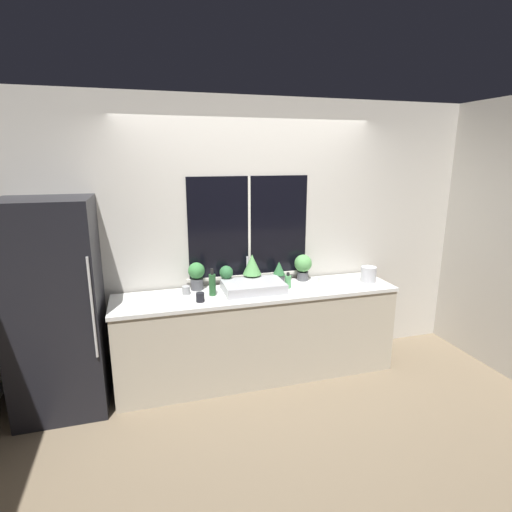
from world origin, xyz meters
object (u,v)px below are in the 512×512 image
potted_plant_left (226,275)px  mug_grey (186,290)px  potted_plant_far_left (197,275)px  mug_black (200,297)px  mug_white (322,281)px  kettle (369,274)px  potted_plant_right (279,272)px  potted_plant_far_right (303,265)px  soap_bottle (288,281)px  bottle_tall (212,284)px  refrigerator (56,307)px  sink (253,286)px  potted_plant_center (252,267)px

potted_plant_left → mug_grey: (-0.41, -0.11, -0.08)m
potted_plant_far_left → mug_black: 0.36m
mug_white → kettle: 0.51m
potted_plant_right → potted_plant_far_right: potted_plant_far_right is taller
mug_black → potted_plant_far_left: bearing=86.9°
potted_plant_left → soap_bottle: (0.58, -0.19, -0.06)m
bottle_tall → kettle: bearing=-1.1°
soap_bottle → potted_plant_far_left: bearing=167.5°
potted_plant_far_right → potted_plant_far_left: bearing=180.0°
refrigerator → mug_grey: 1.10m
sink → bottle_tall: 0.40m
refrigerator → potted_plant_far_left: 1.24m
potted_plant_far_left → potted_plant_left: potted_plant_far_left is taller
refrigerator → mug_white: (2.44, -0.00, 0.02)m
sink → potted_plant_far_left: bearing=159.6°
bottle_tall → mug_black: (-0.14, -0.14, -0.07)m
refrigerator → kettle: refrigerator is taller
sink → mug_white: (0.71, -0.03, -0.00)m
refrigerator → sink: refrigerator is taller
sink → potted_plant_center: potted_plant_center is taller
mug_black → kettle: (1.75, 0.11, 0.04)m
refrigerator → potted_plant_right: size_ratio=8.34×
sink → kettle: size_ratio=3.31×
potted_plant_center → mug_white: size_ratio=3.57×
potted_plant_right → bottle_tall: size_ratio=0.85×
refrigerator → potted_plant_far_right: 2.33m
sink → potted_plant_left: sink is taller
potted_plant_center → potted_plant_far_right: 0.55m
sink → potted_plant_center: 0.24m
potted_plant_center → mug_white: 0.71m
mug_white → potted_plant_left: bearing=166.7°
soap_bottle → mug_white: size_ratio=1.77×
potted_plant_far_right → kettle: potted_plant_far_right is taller
potted_plant_center → soap_bottle: bearing=-32.0°
bottle_tall → potted_plant_right: bearing=15.8°
potted_plant_far_left → mug_black: potted_plant_far_left is taller
mug_grey → mug_white: 1.34m
soap_bottle → potted_plant_left: bearing=161.5°
mug_grey → mug_white: size_ratio=0.88×
potted_plant_left → mug_black: 0.47m
mug_black → potted_plant_right: bearing=21.8°
potted_plant_far_right → mug_grey: bearing=-175.0°
mug_grey → potted_plant_center: bearing=9.1°
refrigerator → potted_plant_right: refrigerator is taller
potted_plant_left → potted_plant_far_right: size_ratio=0.80×
potted_plant_far_right → soap_bottle: (-0.24, -0.19, -0.09)m
potted_plant_far_left → mug_grey: size_ratio=3.50×
soap_bottle → mug_grey: 0.99m
potted_plant_right → bottle_tall: bearing=-164.2°
refrigerator → potted_plant_far_left: bearing=10.2°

